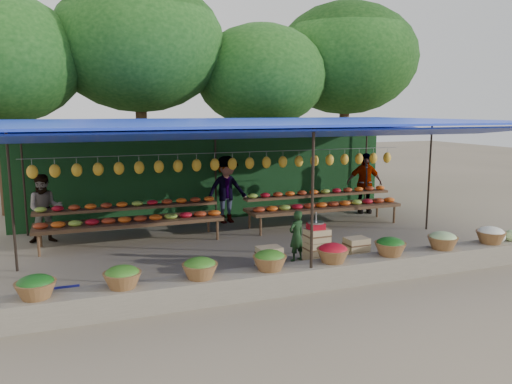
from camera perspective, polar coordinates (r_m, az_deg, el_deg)
name	(u,v)px	position (r m, az deg, el deg)	size (l,w,h in m)	color
ground	(252,247)	(11.29, -0.44, -6.30)	(60.00, 60.00, 0.00)	#6C614F
stone_curb	(307,276)	(8.81, 5.84, -9.56)	(10.60, 0.55, 0.40)	#6C6656
stall_canopy	(251,127)	(10.94, -0.59, 7.38)	(10.80, 6.60, 2.82)	black
produce_baskets	(302,257)	(8.66, 5.28, -7.37)	(8.98, 0.58, 0.34)	brown
netting_backdrop	(213,175)	(13.98, -4.91, 1.96)	(10.60, 0.06, 2.50)	#194620
tree_row	(202,58)	(16.91, -6.19, 14.96)	(16.51, 5.50, 7.12)	#3A2615
fruit_table_left	(131,217)	(11.87, -14.12, -2.79)	(4.21, 0.95, 0.93)	#503020
fruit_table_right	(323,203)	(13.36, 7.68, -1.24)	(4.21, 0.95, 0.93)	#503020
crate_counter	(315,252)	(9.86, 6.79, -6.83)	(2.36, 0.35, 0.77)	tan
weighing_scale	(316,225)	(9.72, 6.86, -3.77)	(0.32, 0.32, 0.34)	#AA0D1C
vendor_seated	(297,236)	(10.19, 4.66, -5.03)	(0.38, 0.25, 1.04)	#1A391A
customer_left	(45,209)	(12.48, -22.97, -1.77)	(0.78, 0.61, 1.60)	slate
customer_mid	(227,190)	(13.52, -3.36, 0.27)	(1.18, 0.68, 1.82)	slate
customer_right	(364,183)	(15.16, 12.26, 1.01)	(1.05, 0.44, 1.79)	slate
blue_crate_front	(65,298)	(8.55, -21.03, -11.22)	(0.46, 0.33, 0.28)	navy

